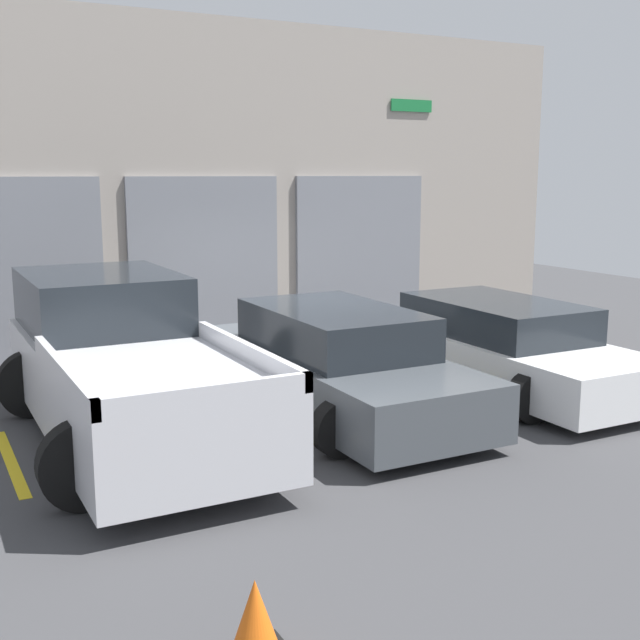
{
  "coord_description": "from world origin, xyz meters",
  "views": [
    {
      "loc": [
        -4.75,
        -9.93,
        2.98
      ],
      "look_at": [
        0.0,
        -0.85,
        1.1
      ],
      "focal_mm": 45.0,
      "sensor_mm": 36.0,
      "label": 1
    }
  ],
  "objects_px": {
    "sedan_white": "(499,346)",
    "traffic_cone": "(255,624)",
    "sedan_side": "(337,363)",
    "pickup_truck": "(124,365)"
  },
  "relations": [
    {
      "from": "sedan_white",
      "to": "traffic_cone",
      "type": "xyz_separation_m",
      "value": [
        -5.63,
        -4.44,
        -0.32
      ]
    },
    {
      "from": "pickup_truck",
      "to": "sedan_white",
      "type": "distance_m",
      "value": 5.24
    },
    {
      "from": "sedan_white",
      "to": "traffic_cone",
      "type": "height_order",
      "value": "sedan_white"
    },
    {
      "from": "pickup_truck",
      "to": "traffic_cone",
      "type": "bearing_deg",
      "value": -94.89
    },
    {
      "from": "sedan_side",
      "to": "traffic_cone",
      "type": "distance_m",
      "value": 5.38
    },
    {
      "from": "sedan_white",
      "to": "sedan_side",
      "type": "bearing_deg",
      "value": -179.99
    },
    {
      "from": "pickup_truck",
      "to": "sedan_side",
      "type": "height_order",
      "value": "pickup_truck"
    },
    {
      "from": "sedan_side",
      "to": "pickup_truck",
      "type": "bearing_deg",
      "value": 173.87
    },
    {
      "from": "pickup_truck",
      "to": "sedan_side",
      "type": "xyz_separation_m",
      "value": [
        2.62,
        -0.28,
        -0.21
      ]
    },
    {
      "from": "sedan_side",
      "to": "traffic_cone",
      "type": "bearing_deg",
      "value": -124.2
    }
  ]
}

